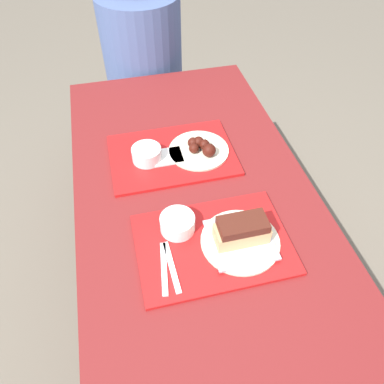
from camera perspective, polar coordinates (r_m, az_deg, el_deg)
name	(u,v)px	position (r m, az deg, el deg)	size (l,w,h in m)	color
ground_plane	(195,298)	(1.86, 0.46, -15.87)	(12.00, 12.00, 0.00)	#706656
picnic_table	(196,214)	(1.32, 0.62, -3.33)	(0.80, 1.59, 0.74)	maroon
picnic_bench_far	(154,109)	(2.24, -5.84, 12.42)	(0.76, 0.28, 0.47)	maroon
tray_near	(213,244)	(1.12, 3.26, -7.90)	(0.45, 0.32, 0.01)	red
tray_far	(172,155)	(1.39, -3.01, 5.66)	(0.45, 0.32, 0.01)	red
bowl_coleslaw_near	(177,223)	(1.12, -2.23, -4.71)	(0.11, 0.11, 0.05)	white
brisket_sandwich_plate	(241,235)	(1.10, 7.50, -6.53)	(0.23, 0.23, 0.10)	beige
plastic_fork_near	(164,268)	(1.07, -4.28, -11.51)	(0.04, 0.17, 0.00)	white
plastic_knife_near	(172,267)	(1.07, -3.10, -11.29)	(0.02, 0.17, 0.00)	white
bowl_coleslaw_far	(147,154)	(1.35, -6.93, 5.84)	(0.11, 0.11, 0.05)	white
wings_plate_far	(200,148)	(1.38, 1.22, 6.68)	(0.22, 0.22, 0.06)	beige
napkin_far	(165,157)	(1.36, -4.12, 5.35)	(0.12, 0.09, 0.01)	white
person_seated_across	(142,46)	(2.04, -7.65, 21.15)	(0.40, 0.40, 0.75)	#4C6093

